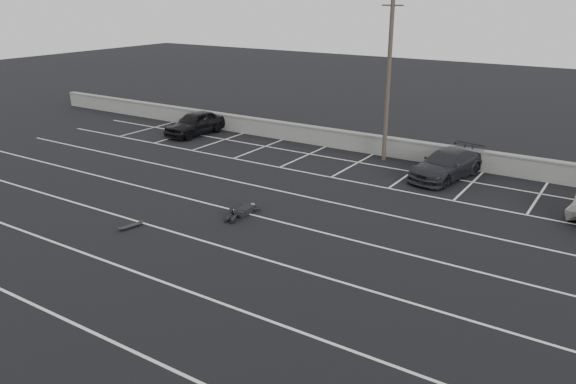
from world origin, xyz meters
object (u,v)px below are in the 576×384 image
Objects in this scene: trash_bin at (459,160)px; person at (246,207)px; car_right at (446,164)px; car_left at (195,123)px; utility_pole at (388,79)px; skateboard at (131,226)px.

trash_bin is 0.41× the size of person.
person is (-5.51, -10.56, -0.28)m from trash_bin.
car_right is 1.68m from trash_bin.
car_left is at bearing -174.34° from trash_bin.
utility_pole is at bearing 77.07° from person.
skateboard is at bearing -131.50° from person.
car_left reaches higher than trash_bin.
utility_pole is 3.35× the size of person.
utility_pole is at bearing -174.16° from trash_bin.
car_right is at bearing 54.88° from person.
person is at bearing -37.11° from car_left.
skateboard is (-4.36, -13.76, -4.19)m from utility_pole.
trash_bin is (16.16, 1.60, -0.21)m from car_left.
car_left is at bearing 134.30° from skateboard.
utility_pole is at bearing 8.57° from car_left.
skateboard is at bearing -107.59° from utility_pole.
utility_pole reaches higher than trash_bin.
skateboard is (-8.27, -14.16, -0.44)m from trash_bin.
car_left is 0.93× the size of car_right.
car_right is at bearing 2.73° from car_left.
trash_bin is 16.41m from skateboard.
trash_bin is 11.91m from person.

